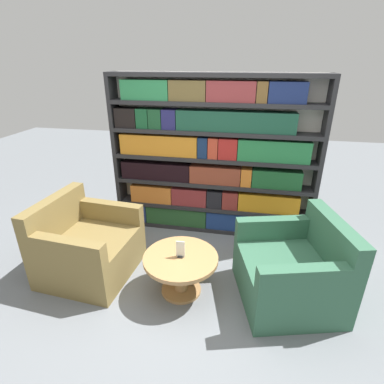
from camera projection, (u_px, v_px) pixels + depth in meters
name	position (u px, v px, depth m)	size (l,w,h in m)	color
ground_plane	(193.00, 296.00, 3.05)	(14.00, 14.00, 0.00)	slate
bookshelf	(211.00, 159.00, 3.88)	(2.64, 0.30, 2.07)	silver
armchair_left	(87.00, 248.00, 3.30)	(0.97, 1.00, 0.86)	olive
armchair_right	(292.00, 272.00, 2.92)	(1.11, 1.13, 0.86)	#336047
coffee_table	(181.00, 267.00, 2.99)	(0.74, 0.74, 0.43)	#AD7F4C
table_sign	(180.00, 250.00, 2.91)	(0.09, 0.06, 0.18)	black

